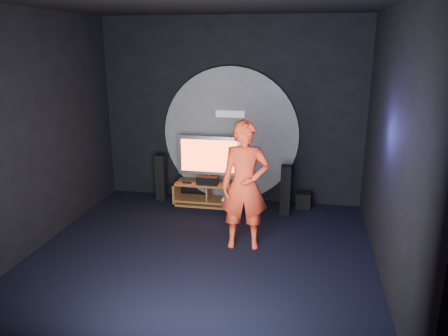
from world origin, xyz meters
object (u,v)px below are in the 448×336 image
at_px(tower_speaker_left, 161,177).
at_px(media_console, 209,195).
at_px(tv, 209,157).
at_px(subwoofer, 303,200).
at_px(player, 245,186).
at_px(tower_speaker_right, 286,190).

bearing_deg(tower_speaker_left, media_console, -7.31).
relative_size(tv, subwoofer, 4.02).
height_order(media_console, player, player).
xyz_separation_m(tv, subwoofer, (1.79, 0.13, -0.78)).
height_order(tower_speaker_left, subwoofer, tower_speaker_left).
relative_size(subwoofer, player, 0.15).
relative_size(tower_speaker_left, player, 0.47).
distance_m(subwoofer, player, 2.17).
distance_m(media_console, player, 2.01).
height_order(media_console, tower_speaker_left, tower_speaker_left).
bearing_deg(tower_speaker_right, subwoofer, 49.11).
height_order(subwoofer, player, player).
bearing_deg(tv, tower_speaker_left, 176.48).
distance_m(tower_speaker_right, player, 1.62).
xyz_separation_m(media_console, tv, (-0.01, 0.07, 0.74)).
bearing_deg(subwoofer, media_console, -173.59).
distance_m(media_console, tower_speaker_left, 1.04).
height_order(tv, tower_speaker_right, tv).
bearing_deg(player, media_console, 112.58).
height_order(tower_speaker_right, player, player).
xyz_separation_m(tv, tower_speaker_right, (1.46, -0.24, -0.48)).
height_order(media_console, subwoofer, media_console).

